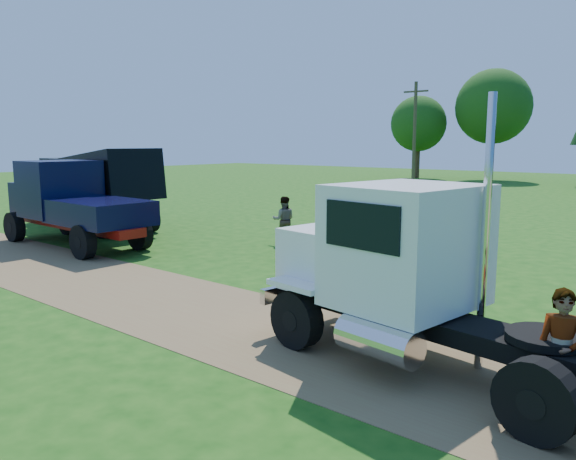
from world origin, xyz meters
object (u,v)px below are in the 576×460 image
Objects in this scene: black_dump_truck at (95,184)px; spectator_a at (561,354)px; navy_truck at (70,202)px; orange_pickup at (381,237)px; white_semi_tractor at (409,273)px.

black_dump_truck is 22.51m from spectator_a.
spectator_a is at bearing -7.45° from navy_truck.
spectator_a is at bearing -10.62° from black_dump_truck.
navy_truck is 3.98× the size of spectator_a.
navy_truck is 1.41× the size of orange_pickup.
navy_truck reaches higher than spectator_a.
white_semi_tractor is 2.92m from spectator_a.
black_dump_truck reaches higher than navy_truck.
white_semi_tractor is 16.03m from navy_truck.
black_dump_truck is at bearing 136.97° from navy_truck.
navy_truck is 18.87m from spectator_a.
white_semi_tractor is at bearing 157.39° from spectator_a.
orange_pickup is 11.47m from spectator_a.
spectator_a is (2.78, -0.57, -0.68)m from white_semi_tractor.
black_dump_truck reaches higher than spectator_a.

